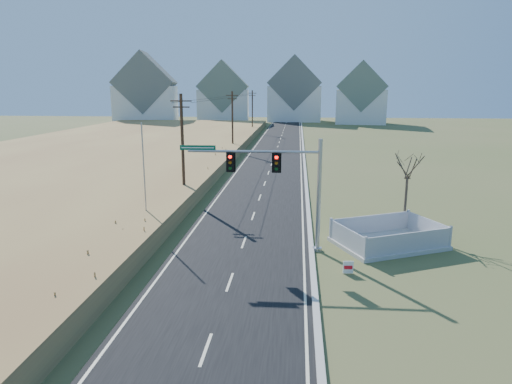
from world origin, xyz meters
name	(u,v)px	position (x,y,z in m)	size (l,w,h in m)	color
ground	(235,268)	(0.00, 0.00, 0.00)	(260.00, 260.00, 0.00)	#4C572A
road	(277,148)	(0.00, 50.00, 0.03)	(8.00, 180.00, 0.06)	black
curb	(303,148)	(4.15, 50.00, 0.09)	(0.30, 180.00, 0.18)	#B2AFA8
reed_marsh	(107,151)	(-24.00, 40.00, 0.65)	(38.00, 110.00, 1.30)	tan
utility_pole_near	(183,146)	(-6.50, 15.00, 4.68)	(1.80, 0.26, 9.00)	#422D1E
utility_pole_mid	(232,121)	(-6.50, 45.00, 4.68)	(1.80, 0.26, 9.00)	#422D1E
utility_pole_far	(252,111)	(-6.50, 75.00, 4.68)	(1.80, 0.26, 9.00)	#422D1E
condo_nw	(146,95)	(-38.00, 100.00, 7.70)	(17.69, 13.38, 19.05)	white
condo_nnw	(224,97)	(-18.00, 108.00, 6.94)	(14.93, 11.17, 17.03)	white
condo_n	(294,95)	(2.00, 112.00, 7.61)	(15.27, 10.20, 18.54)	white
condo_ne	(361,98)	(20.00, 104.00, 6.84)	(14.12, 10.51, 16.52)	white
traffic_signal_mast	(287,182)	(2.66, 3.05, 4.14)	(8.36, 0.57, 6.65)	#9EA0A5
fence_enclosure	(388,241)	(8.88, 4.42, 0.28)	(7.33, 6.39, 1.40)	#B7B5AD
open_sign	(348,267)	(5.96, -0.27, 0.36)	(0.54, 0.11, 0.67)	white
flagpole	(145,187)	(-7.00, 6.42, 2.90)	(0.33, 0.33, 7.27)	#B7B5AD
bare_tree	(408,164)	(10.49, 7.53, 4.55)	(2.13, 2.13, 5.64)	#4C3F33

